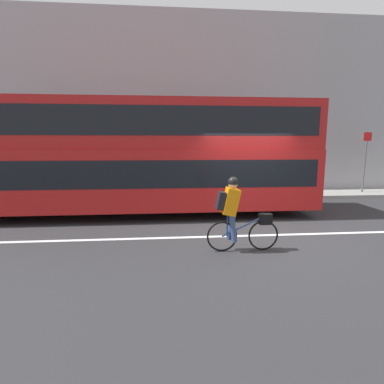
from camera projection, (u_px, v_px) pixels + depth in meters
ground_plane at (259, 234)px, 7.48m from camera, size 80.00×80.00×0.00m
road_center_line at (261, 235)px, 7.32m from camera, size 50.00×0.14×0.01m
sidewalk_curb at (221, 195)px, 12.69m from camera, size 60.00×1.83×0.12m
building_facade at (218, 106)px, 13.12m from camera, size 60.00×0.30×7.73m
bus at (132, 153)px, 9.28m from camera, size 11.20×2.61×3.47m
cyclist_on_bike at (236, 211)px, 6.13m from camera, size 1.52×0.32×1.56m
street_sign_post at (365, 159)px, 12.89m from camera, size 0.36×0.09×2.62m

